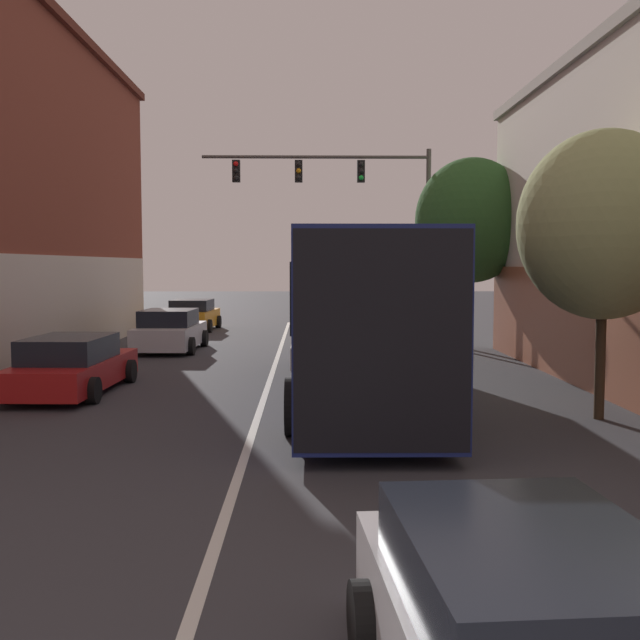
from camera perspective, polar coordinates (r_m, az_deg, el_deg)
The scene contains 8 objects.
lane_center_line at distance 17.03m, azimuth -4.20°, elevation -5.66°, with size 0.14×42.05×0.01m.
bus at distance 16.58m, azimuth 2.78°, elevation 0.89°, with size 2.94×12.44×3.49m.
parked_car_left_near at distance 18.03m, azimuth -18.35°, elevation -3.33°, with size 2.16×4.67×1.31m.
parked_car_left_mid at distance 25.92m, azimuth -11.36°, elevation -0.84°, with size 2.20×4.20×1.41m.
parked_car_left_far at distance 33.82m, azimuth -9.66°, elevation 0.33°, with size 2.21×3.99×1.38m.
traffic_signal_gantry at distance 27.92m, azimuth 2.73°, elevation 9.16°, with size 8.42×0.36×7.17m.
street_tree_near at distance 15.04m, azimuth 20.82°, elevation 6.77°, with size 3.22×2.90×5.44m.
street_tree_far at distance 26.19m, azimuth 11.49°, elevation 7.43°, with size 3.86×3.47×6.55m.
Camera 1 is at (0.97, -1.72, 2.93)m, focal length 42.00 mm.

